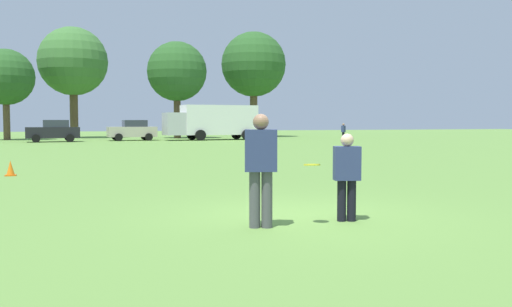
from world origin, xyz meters
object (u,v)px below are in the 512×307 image
traffic_cone (10,168)px  player_thrower (261,164)px  parked_car_mid_right (133,130)px  box_truck (213,121)px  player_defender (347,172)px  parked_car_center (53,131)px  frisbee (312,165)px  bystander_sideline_watcher (343,131)px

traffic_cone → player_thrower: bearing=-65.9°
traffic_cone → parked_car_mid_right: size_ratio=0.11×
player_thrower → box_truck: bearing=76.5°
player_defender → parked_car_center: size_ratio=0.34×
parked_car_center → parked_car_mid_right: size_ratio=1.00×
frisbee → box_truck: bearing=77.7°
player_defender → box_truck: 40.93m
parked_car_center → player_defender: bearing=-81.9°
parked_car_mid_right → box_truck: size_ratio=0.50×
frisbee → parked_car_center: 40.20m
parked_car_center → parked_car_mid_right: (6.58, 1.25, 0.00)m
player_thrower → bystander_sideline_watcher: bearing=59.8°
parked_car_center → bystander_sideline_watcher: bearing=-15.1°
frisbee → parked_car_center: (-4.91, 39.89, -0.06)m
parked_car_mid_right → bystander_sideline_watcher: bearing=-24.1°
traffic_cone → box_truck: size_ratio=0.06×
player_defender → parked_car_center: (-5.62, 39.75, 0.09)m
traffic_cone → parked_car_center: bearing=89.0°
player_thrower → parked_car_center: size_ratio=0.42×
box_truck → frisbee: bearing=-102.3°
player_defender → parked_car_mid_right: parked_car_mid_right is taller
traffic_cone → parked_car_mid_right: 31.59m
player_thrower → player_defender: bearing=2.0°
frisbee → parked_car_mid_right: size_ratio=0.06×
player_thrower → frisbee: size_ratio=6.64×
player_thrower → player_defender: size_ratio=1.22×
player_thrower → parked_car_mid_right: bearing=86.5°
frisbee → box_truck: 41.21m
parked_car_mid_right → box_truck: (7.13, -0.89, 0.83)m
player_defender → frisbee: 0.75m
parked_car_center → frisbee: bearing=-83.0°
traffic_cone → box_truck: 33.13m
player_defender → frisbee: bearing=-168.6°
frisbee → traffic_cone: bearing=117.7°
traffic_cone → box_truck: bearing=64.5°
player_thrower → parked_car_mid_right: parked_car_mid_right is taller
frisbee → box_truck: (8.80, 40.25, 0.77)m
frisbee → parked_car_mid_right: bearing=87.7°
player_thrower → box_truck: 41.31m
player_thrower → bystander_sideline_watcher: (19.50, 33.46, -0.15)m
player_defender → traffic_cone: (-6.15, 10.23, -0.60)m
bystander_sideline_watcher → parked_car_center: bearing=164.9°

